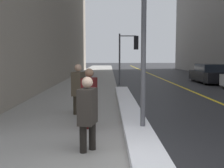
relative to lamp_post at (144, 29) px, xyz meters
name	(u,v)px	position (x,y,z in m)	size (l,w,h in m)	color
sidewalk_slab	(87,84)	(-2.33, 12.71, -2.52)	(4.00, 80.00, 0.01)	gray
road_centre_stripe	(173,84)	(3.67, 12.71, -2.52)	(0.16, 80.00, 0.00)	gold
snow_bank_curb	(129,108)	(-0.13, 2.92, -2.43)	(0.67, 12.05, 0.19)	white
lamp_post	(144,29)	(0.00, 0.00, 0.00)	(0.28, 0.28, 4.13)	#515156
traffic_light_near	(130,48)	(0.59, 12.17, -0.08)	(1.31, 0.32, 3.39)	#515156
pedestrian_trailing	(88,111)	(-1.24, -1.29, -1.70)	(0.38, 0.53, 1.49)	black
pedestrian_with_shoulder_bag	(90,95)	(-1.33, 0.53, -1.66)	(0.41, 0.74, 1.57)	#340C0C
pedestrian_nearside	(78,87)	(-1.81, 2.35, -1.62)	(0.42, 0.59, 1.63)	#2A241B
parked_car_black	(211,74)	(6.42, 13.17, -1.89)	(1.90, 4.42, 1.36)	black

